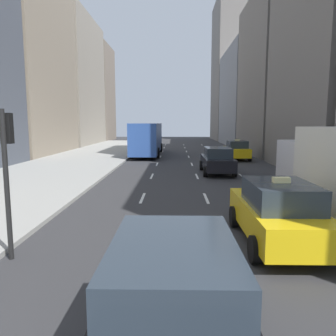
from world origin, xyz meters
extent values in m
cube|color=#9E9E99|center=(-7.00, 27.00, 0.07)|extent=(8.00, 66.00, 0.15)
cube|color=white|center=(-0.20, 8.00, 0.01)|extent=(0.12, 2.00, 0.01)
cube|color=white|center=(-0.20, 14.00, 0.01)|extent=(0.12, 2.00, 0.01)
cube|color=white|center=(-0.20, 20.00, 0.01)|extent=(0.12, 2.00, 0.01)
cube|color=white|center=(-0.20, 26.00, 0.01)|extent=(0.12, 2.00, 0.01)
cube|color=white|center=(-0.20, 32.00, 0.01)|extent=(0.12, 2.00, 0.01)
cube|color=white|center=(-0.20, 38.00, 0.01)|extent=(0.12, 2.00, 0.01)
cube|color=white|center=(-0.20, 44.00, 0.01)|extent=(0.12, 2.00, 0.01)
cube|color=white|center=(-0.20, 50.00, 0.01)|extent=(0.12, 2.00, 0.01)
cube|color=white|center=(2.60, 8.00, 0.01)|extent=(0.12, 2.00, 0.01)
cube|color=white|center=(2.60, 14.00, 0.01)|extent=(0.12, 2.00, 0.01)
cube|color=white|center=(2.60, 20.00, 0.01)|extent=(0.12, 2.00, 0.01)
cube|color=white|center=(2.60, 26.00, 0.01)|extent=(0.12, 2.00, 0.01)
cube|color=white|center=(2.60, 32.00, 0.01)|extent=(0.12, 2.00, 0.01)
cube|color=white|center=(2.60, 38.00, 0.01)|extent=(0.12, 2.00, 0.01)
cube|color=white|center=(2.60, 44.00, 0.01)|extent=(0.12, 2.00, 0.01)
cube|color=white|center=(2.60, 50.00, 0.01)|extent=(0.12, 2.00, 0.01)
cube|color=white|center=(5.40, 14.00, 0.01)|extent=(0.12, 2.00, 0.01)
cube|color=white|center=(5.40, 20.00, 0.01)|extent=(0.12, 2.00, 0.01)
cube|color=white|center=(5.40, 26.00, 0.01)|extent=(0.12, 2.00, 0.01)
cube|color=white|center=(5.40, 32.00, 0.01)|extent=(0.12, 2.00, 0.01)
cube|color=white|center=(5.40, 38.00, 0.01)|extent=(0.12, 2.00, 0.01)
cube|color=white|center=(5.40, 44.00, 0.01)|extent=(0.12, 2.00, 0.01)
cube|color=white|center=(5.40, 50.00, 0.01)|extent=(0.12, 2.00, 0.01)
cube|color=gray|center=(-14.00, 50.14, 9.37)|extent=(6.00, 15.73, 18.74)
cube|color=gray|center=(-14.00, 63.45, 8.84)|extent=(6.00, 10.08, 17.67)
cube|color=slate|center=(12.00, 35.41, 8.10)|extent=(6.00, 12.74, 16.20)
cube|color=gray|center=(12.00, 50.33, 7.09)|extent=(6.00, 16.25, 14.18)
cube|color=slate|center=(12.00, 65.61, 13.18)|extent=(6.00, 13.35, 26.36)
cube|color=yellow|center=(6.80, 29.53, 0.71)|extent=(1.80, 4.40, 0.76)
cube|color=#28333D|center=(6.80, 29.27, 1.41)|extent=(1.58, 2.29, 0.64)
cube|color=#F2E599|center=(6.80, 29.27, 1.80)|extent=(0.44, 0.20, 0.14)
cylinder|color=black|center=(5.90, 30.90, 0.33)|extent=(0.22, 0.66, 0.66)
cylinder|color=black|center=(7.70, 30.90, 0.33)|extent=(0.22, 0.66, 0.66)
cylinder|color=black|center=(5.90, 28.17, 0.33)|extent=(0.22, 0.66, 0.66)
cylinder|color=black|center=(7.70, 28.17, 0.33)|extent=(0.22, 0.66, 0.66)
cube|color=yellow|center=(4.00, 8.68, 0.71)|extent=(1.80, 4.40, 0.76)
cube|color=#28333D|center=(4.00, 8.41, 1.41)|extent=(1.58, 2.29, 0.64)
cube|color=#F2E599|center=(4.00, 8.41, 1.80)|extent=(0.44, 0.20, 0.14)
cylinder|color=black|center=(3.10, 10.04, 0.33)|extent=(0.22, 0.66, 0.66)
cylinder|color=black|center=(4.90, 10.04, 0.33)|extent=(0.22, 0.66, 0.66)
cylinder|color=black|center=(3.10, 7.31, 0.33)|extent=(0.22, 0.66, 0.66)
cylinder|color=black|center=(4.90, 7.31, 0.33)|extent=(0.22, 0.66, 0.66)
cube|color=black|center=(1.20, 4.15, 0.74)|extent=(1.80, 4.59, 0.82)
cube|color=#28333D|center=(1.20, 3.88, 1.47)|extent=(1.58, 2.39, 0.64)
cylinder|color=black|center=(0.30, 5.58, 0.33)|extent=(0.22, 0.66, 0.66)
cylinder|color=black|center=(2.10, 5.58, 0.33)|extent=(0.22, 0.66, 0.66)
cube|color=black|center=(4.00, 21.34, 0.70)|extent=(1.80, 4.78, 0.75)
cube|color=#28333D|center=(4.00, 21.05, 1.40)|extent=(1.58, 2.48, 0.64)
cylinder|color=black|center=(3.10, 22.82, 0.33)|extent=(0.22, 0.66, 0.66)
cylinder|color=black|center=(4.90, 22.82, 0.33)|extent=(0.22, 0.66, 0.66)
cylinder|color=black|center=(3.10, 19.86, 0.33)|extent=(0.22, 0.66, 0.66)
cylinder|color=black|center=(4.90, 19.86, 0.33)|extent=(0.22, 0.66, 0.66)
cube|color=#2D519E|center=(-1.60, 33.70, 1.80)|extent=(2.50, 11.60, 2.90)
cube|color=#28333D|center=(-1.60, 39.45, 2.15)|extent=(2.30, 0.12, 1.40)
cube|color=#28333D|center=(-2.81, 33.70, 2.15)|extent=(0.08, 9.86, 1.10)
cube|color=yellow|center=(-1.60, 39.45, 3.05)|extent=(1.50, 0.10, 0.36)
cylinder|color=black|center=(-2.85, 37.29, 0.50)|extent=(0.30, 1.00, 1.00)
cylinder|color=black|center=(-0.35, 37.29, 0.50)|extent=(0.30, 1.00, 1.00)
cylinder|color=black|center=(-2.85, 30.51, 0.50)|extent=(0.30, 1.00, 1.00)
cylinder|color=black|center=(-0.35, 30.51, 0.50)|extent=(0.30, 1.00, 1.00)
cube|color=silver|center=(6.80, 13.33, 1.50)|extent=(2.10, 2.40, 2.10)
cube|color=#28333D|center=(6.80, 14.48, 1.80)|extent=(1.90, 0.10, 0.90)
cylinder|color=black|center=(5.75, 13.33, 0.45)|extent=(0.28, 0.90, 0.90)
cylinder|color=black|center=(7.85, 13.33, 0.45)|extent=(0.28, 0.90, 0.90)
cylinder|color=black|center=(-2.75, 7.43, 1.80)|extent=(0.12, 0.12, 3.60)
cube|color=black|center=(-2.75, 7.61, 3.15)|extent=(0.24, 0.20, 0.72)
sphere|color=red|center=(-2.75, 7.72, 3.38)|extent=(0.14, 0.14, 0.14)
sphere|color=#4C3F14|center=(-2.75, 7.72, 3.15)|extent=(0.14, 0.14, 0.14)
sphere|color=#198C2D|center=(-2.75, 7.72, 2.92)|extent=(0.14, 0.14, 0.14)
camera|label=1|loc=(1.21, -0.07, 3.27)|focal=35.00mm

